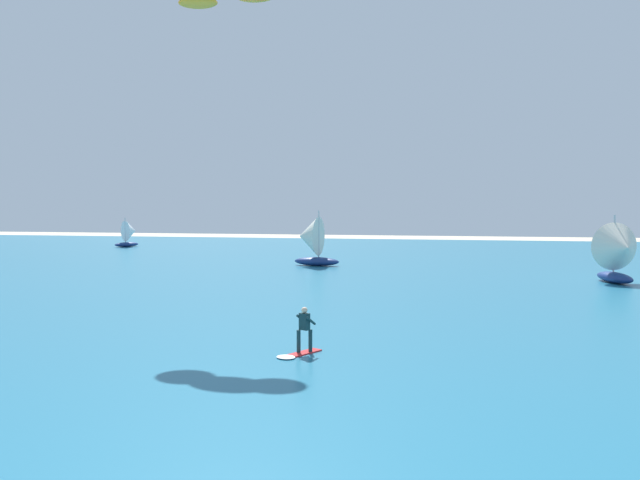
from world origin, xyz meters
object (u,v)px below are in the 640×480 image
(sailboat_mid_left, at_px, (310,240))
(sailboat_center_horizon, at_px, (620,252))
(kitesurfer, at_px, (301,337))
(sailboat_trailing, at_px, (130,233))

(sailboat_mid_left, distance_m, sailboat_center_horizon, 24.53)
(kitesurfer, height_order, sailboat_center_horizon, sailboat_center_horizon)
(sailboat_mid_left, relative_size, sailboat_trailing, 1.29)
(sailboat_center_horizon, distance_m, sailboat_trailing, 58.27)
(sailboat_trailing, bearing_deg, sailboat_center_horizon, -28.72)
(sailboat_trailing, bearing_deg, sailboat_mid_left, -35.27)
(kitesurfer, bearing_deg, sailboat_mid_left, 101.93)
(sailboat_mid_left, bearing_deg, kitesurfer, -78.07)
(kitesurfer, xyz_separation_m, sailboat_mid_left, (-6.75, 31.97, 1.60))
(sailboat_mid_left, bearing_deg, sailboat_trailing, 144.73)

